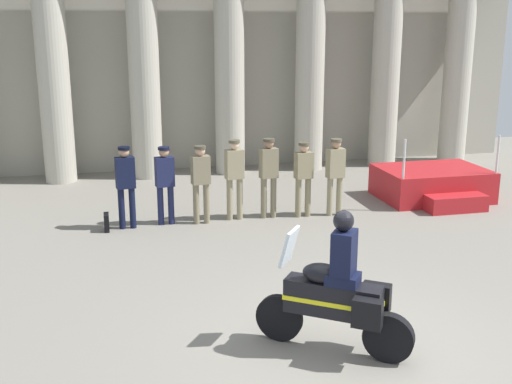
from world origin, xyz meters
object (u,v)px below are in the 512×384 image
(officer_in_row_3, at_px, (234,173))
(motorcycle_with_rider, at_px, (339,294))
(officer_in_row_1, at_px, (165,179))
(briefcase_on_ground, at_px, (107,222))
(officer_in_row_4, at_px, (269,171))
(officer_in_row_6, at_px, (335,171))
(officer_in_row_5, at_px, (304,173))
(reviewing_stand, at_px, (433,185))
(officer_in_row_0, at_px, (126,181))
(officer_in_row_2, at_px, (201,178))

(officer_in_row_3, relative_size, motorcycle_with_rider, 0.92)
(officer_in_row_1, distance_m, officer_in_row_3, 1.49)
(officer_in_row_3, xyz_separation_m, briefcase_on_ground, (-2.72, -0.19, -0.86))
(officer_in_row_4, relative_size, officer_in_row_6, 1.02)
(officer_in_row_5, bearing_deg, officer_in_row_3, -13.79)
(officer_in_row_1, bearing_deg, officer_in_row_6, 168.61)
(reviewing_stand, height_order, officer_in_row_3, officer_in_row_3)
(officer_in_row_0, xyz_separation_m, officer_in_row_2, (1.55, -0.02, -0.02))
(officer_in_row_0, relative_size, officer_in_row_5, 1.04)
(officer_in_row_2, xyz_separation_m, motorcycle_with_rider, (0.89, -5.85, -0.20))
(officer_in_row_3, relative_size, officer_in_row_5, 1.06)
(reviewing_stand, bearing_deg, officer_in_row_2, -173.54)
(officer_in_row_0, xyz_separation_m, officer_in_row_4, (3.04, 0.07, 0.02))
(officer_in_row_3, distance_m, motorcycle_with_rider, 5.99)
(motorcycle_with_rider, distance_m, briefcase_on_ground, 6.49)
(officer_in_row_1, bearing_deg, officer_in_row_5, 169.01)
(reviewing_stand, bearing_deg, officer_in_row_6, -165.57)
(officer_in_row_2, relative_size, motorcycle_with_rider, 0.88)
(officer_in_row_5, bearing_deg, officer_in_row_6, 166.94)
(officer_in_row_0, height_order, officer_in_row_3, officer_in_row_3)
(officer_in_row_5, distance_m, briefcase_on_ground, 4.30)
(officer_in_row_4, distance_m, officer_in_row_6, 1.48)
(officer_in_row_1, distance_m, officer_in_row_6, 3.71)
(officer_in_row_3, relative_size, officer_in_row_4, 1.00)
(officer_in_row_1, distance_m, briefcase_on_ground, 1.48)
(reviewing_stand, bearing_deg, officer_in_row_3, -174.04)
(officer_in_row_4, height_order, briefcase_on_ground, officer_in_row_4)
(officer_in_row_3, bearing_deg, officer_in_row_4, 168.74)
(officer_in_row_6, bearing_deg, officer_in_row_5, -13.06)
(motorcycle_with_rider, xyz_separation_m, briefcase_on_ground, (-2.86, 5.79, -0.61))
(reviewing_stand, height_order, officer_in_row_5, officer_in_row_5)
(reviewing_stand, distance_m, officer_in_row_0, 7.37)
(officer_in_row_5, distance_m, motorcycle_with_rider, 6.00)
(reviewing_stand, relative_size, officer_in_row_3, 1.44)
(officer_in_row_3, bearing_deg, officer_in_row_0, -5.76)
(officer_in_row_3, xyz_separation_m, officer_in_row_5, (1.51, -0.14, -0.06))
(officer_in_row_1, height_order, motorcycle_with_rider, motorcycle_with_rider)
(reviewing_stand, distance_m, officer_in_row_3, 5.09)
(officer_in_row_1, bearing_deg, officer_in_row_4, 170.82)
(officer_in_row_5, relative_size, officer_in_row_6, 0.97)
(officer_in_row_3, xyz_separation_m, motorcycle_with_rider, (0.14, -5.98, -0.24))
(officer_in_row_5, xyz_separation_m, officer_in_row_6, (0.71, -0.06, 0.03))
(officer_in_row_5, bearing_deg, officer_in_row_2, -8.78)
(officer_in_row_5, height_order, officer_in_row_6, officer_in_row_6)
(officer_in_row_3, height_order, motorcycle_with_rider, motorcycle_with_rider)
(officer_in_row_3, distance_m, officer_in_row_4, 0.75)
(officer_in_row_1, relative_size, officer_in_row_2, 0.99)
(officer_in_row_6, bearing_deg, reviewing_stand, -174.08)
(officer_in_row_0, bearing_deg, officer_in_row_2, 170.80)
(officer_in_row_0, bearing_deg, officer_in_row_5, 171.05)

